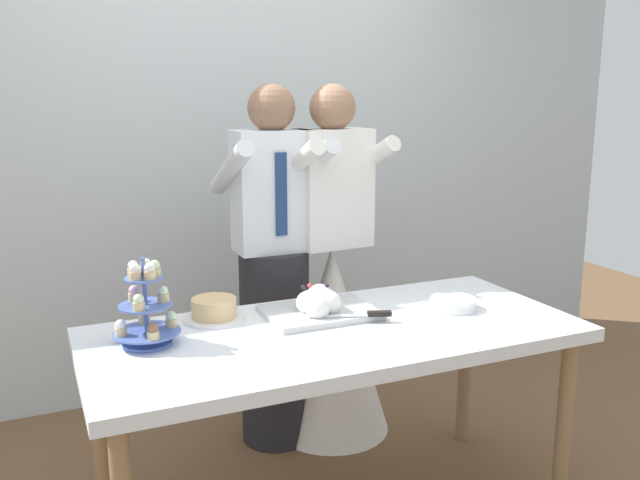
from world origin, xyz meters
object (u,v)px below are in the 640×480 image
cupcake_stand (146,309)px  dessert_table (336,347)px  person_bride (332,315)px  round_cake (214,310)px  plate_stack (453,304)px  main_cake_tray (320,305)px  person_groom (274,287)px

cupcake_stand → dessert_table: bearing=-9.5°
dessert_table → person_bride: size_ratio=1.08×
round_cake → person_bride: bearing=30.3°
person_bride → plate_stack: bearing=-70.6°
dessert_table → main_cake_tray: size_ratio=4.21×
main_cake_tray → cupcake_stand: bearing=-176.2°
cupcake_stand → round_cake: bearing=30.8°
plate_stack → dessert_table: bearing=-178.0°
main_cake_tray → person_groom: person_groom is taller
cupcake_stand → person_groom: 0.90m
plate_stack → main_cake_tray: bearing=165.4°
dessert_table → main_cake_tray: bearing=89.0°
person_groom → person_bride: 0.33m
dessert_table → person_groom: size_ratio=1.08×
dessert_table → person_bride: person_bride is taller
dessert_table → cupcake_stand: bearing=170.5°
cupcake_stand → main_cake_tray: 0.67m
dessert_table → person_bride: bearing=66.4°
person_groom → person_bride: same height
main_cake_tray → round_cake: bearing=162.3°
person_groom → cupcake_stand: bearing=-139.2°
cupcake_stand → plate_stack: 1.19m
round_cake → person_groom: 0.57m
dessert_table → plate_stack: (0.52, 0.02, 0.10)m
cupcake_stand → person_bride: (0.95, 0.56, -0.32)m
main_cake_tray → plate_stack: main_cake_tray is taller
cupcake_stand → main_cake_tray: size_ratio=0.71×
dessert_table → person_groom: bearing=89.2°
cupcake_stand → person_bride: size_ratio=0.18×
plate_stack → cupcake_stand: bearing=175.5°
dessert_table → person_bride: (0.29, 0.67, -0.12)m
person_groom → main_cake_tray: bearing=-90.8°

